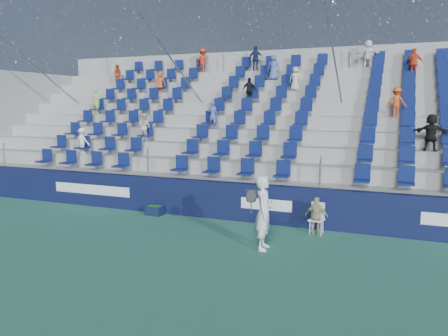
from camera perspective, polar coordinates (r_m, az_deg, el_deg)
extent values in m
plane|color=#307059|center=(11.39, -6.28, -10.33)|extent=(70.00, 70.00, 0.00)
cube|color=#0F1438|center=(13.98, -0.23, -4.23)|extent=(24.00, 0.30, 1.20)
cube|color=white|center=(16.36, -16.93, -2.70)|extent=(3.20, 0.02, 0.34)
cube|color=white|center=(13.35, 5.51, -4.78)|extent=(1.60, 0.02, 0.34)
cube|color=#A2A29D|center=(14.51, 0.62, -3.78)|extent=(24.00, 0.85, 1.20)
cube|color=#A2A29D|center=(15.24, 1.78, -2.25)|extent=(24.00, 0.85, 1.70)
cube|color=#A2A29D|center=(15.99, 2.83, -0.85)|extent=(24.00, 0.85, 2.20)
cube|color=#A2A29D|center=(16.75, 3.78, 0.42)|extent=(24.00, 0.85, 2.70)
cube|color=#A2A29D|center=(17.52, 4.65, 1.57)|extent=(24.00, 0.85, 3.20)
cube|color=#A2A29D|center=(18.31, 5.45, 2.63)|extent=(24.00, 0.85, 3.70)
cube|color=#A2A29D|center=(19.10, 6.18, 3.60)|extent=(24.00, 0.85, 4.20)
cube|color=#A2A29D|center=(19.90, 6.85, 4.50)|extent=(24.00, 0.85, 4.70)
cube|color=#A2A29D|center=(20.71, 7.48, 5.32)|extent=(24.00, 0.85, 5.20)
cube|color=#A2A29D|center=(21.34, 7.95, 6.73)|extent=(24.00, 0.50, 6.20)
cube|color=#A2A29D|center=(23.79, -23.86, 5.05)|extent=(0.30, 7.65, 5.20)
cube|color=#0D194F|center=(14.34, 0.63, -0.06)|extent=(16.05, 0.50, 0.70)
cube|color=#0D194F|center=(15.07, 1.80, 2.25)|extent=(16.05, 0.50, 0.70)
cube|color=#0D194F|center=(15.83, 2.87, 4.34)|extent=(16.05, 0.50, 0.70)
cube|color=#0D194F|center=(16.61, 3.84, 6.24)|extent=(16.05, 0.50, 0.70)
cube|color=#0D194F|center=(17.41, 4.72, 7.96)|extent=(16.05, 0.50, 0.70)
cube|color=#0D194F|center=(18.23, 5.54, 9.53)|extent=(16.05, 0.50, 0.70)
cube|color=#0D194F|center=(19.06, 6.29, 10.96)|extent=(16.05, 0.50, 0.70)
cube|color=#0D194F|center=(19.91, 6.99, 12.27)|extent=(16.05, 0.50, 0.70)
cube|color=#0D194F|center=(20.77, 7.63, 13.47)|extent=(16.05, 0.50, 0.70)
cylinder|color=gray|center=(18.53, -4.30, 10.45)|extent=(0.06, 7.68, 4.55)
cylinder|color=gray|center=(16.79, 14.76, 10.45)|extent=(0.06, 7.68, 4.55)
cylinder|color=gray|center=(22.36, -20.38, 9.58)|extent=(0.06, 7.68, 4.55)
imported|color=#B9B6A7|center=(18.78, 9.29, 11.41)|extent=(0.51, 0.34, 1.00)
imported|color=#1A254F|center=(21.10, 4.17, 14.07)|extent=(0.69, 0.32, 1.16)
imported|color=#E6441B|center=(19.21, 23.57, 12.47)|extent=(0.69, 0.34, 1.14)
imported|color=white|center=(18.32, -17.96, 3.42)|extent=(0.72, 0.48, 1.03)
imported|color=#425991|center=(19.92, 6.50, 12.90)|extent=(0.62, 0.47, 1.13)
imported|color=#87CB51|center=(21.04, -16.36, 8.34)|extent=(0.48, 0.37, 1.17)
imported|color=beige|center=(17.60, -10.37, 5.26)|extent=(0.57, 0.46, 1.10)
imported|color=red|center=(22.07, -2.77, 13.82)|extent=(0.85, 0.66, 1.16)
imported|color=white|center=(20.15, 18.30, 13.96)|extent=(1.13, 0.59, 1.16)
imported|color=#435194|center=(17.13, -1.49, 6.96)|extent=(0.41, 0.28, 1.09)
imported|color=#AC3416|center=(23.50, -13.78, 11.80)|extent=(0.57, 0.51, 0.97)
imported|color=#D84719|center=(16.59, 21.60, 8.00)|extent=(0.72, 0.48, 1.04)
imported|color=black|center=(18.40, 3.34, 10.09)|extent=(0.63, 0.30, 1.05)
imported|color=#D65119|center=(21.14, -8.35, 11.02)|extent=(0.51, 0.37, 0.97)
imported|color=black|center=(14.94, 25.43, 4.20)|extent=(1.11, 0.55, 1.15)
imported|color=white|center=(11.03, 5.21, -5.82)|extent=(0.53, 0.74, 1.89)
cylinder|color=navy|center=(10.83, 3.57, -5.19)|extent=(0.03, 0.03, 0.28)
torus|color=black|center=(10.77, 3.58, -3.64)|extent=(0.30, 0.17, 0.28)
plane|color=#262626|center=(10.77, 3.58, -3.64)|extent=(0.30, 0.16, 0.29)
sphere|color=gold|center=(10.70, 6.21, -4.54)|extent=(0.07, 0.07, 0.07)
sphere|color=gold|center=(10.75, 6.30, -4.31)|extent=(0.07, 0.07, 0.07)
cube|color=white|center=(12.64, 12.00, -6.66)|extent=(0.45, 0.45, 0.04)
cube|color=white|center=(12.76, 12.18, -5.41)|extent=(0.39, 0.10, 0.48)
cylinder|color=white|center=(12.57, 11.14, -7.72)|extent=(0.03, 0.03, 0.39)
cylinder|color=white|center=(12.52, 12.56, -7.83)|extent=(0.03, 0.03, 0.39)
cylinder|color=white|center=(12.87, 11.40, -7.36)|extent=(0.03, 0.03, 0.39)
cylinder|color=white|center=(12.82, 12.79, -7.46)|extent=(0.03, 0.03, 0.39)
imported|color=tan|center=(12.56, 11.98, -6.13)|extent=(0.63, 0.27, 1.08)
cube|color=#0D1732|center=(14.72, -9.05, -5.49)|extent=(0.57, 0.38, 0.30)
cube|color=#1E662D|center=(14.71, -9.06, -5.23)|extent=(0.46, 0.28, 0.18)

